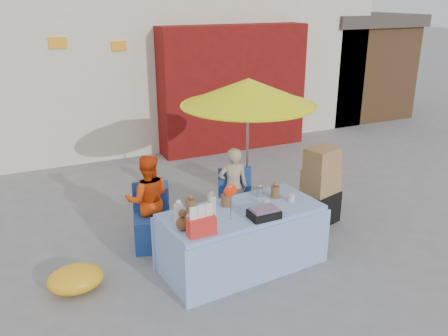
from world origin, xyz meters
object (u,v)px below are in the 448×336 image
vendor_orange (148,200)px  umbrella (248,93)px  chair_left (153,229)px  chair_right (237,212)px  box_stack (320,188)px  market_table (241,238)px  vendor_beige (233,187)px

vendor_orange → umbrella: bearing=-159.7°
chair_left → chair_right: same height
chair_right → box_stack: bearing=-0.6°
chair_right → box_stack: size_ratio=0.74×
market_table → chair_left: bearing=126.7°
box_stack → chair_right: bearing=164.6°
market_table → box_stack: 1.71m
umbrella → box_stack: umbrella is taller
chair_left → vendor_orange: size_ratio=0.68×
market_table → box_stack: bearing=15.5°
market_table → umbrella: 2.06m
market_table → vendor_orange: 1.37m
market_table → chair_right: (0.42, 0.93, -0.13)m
chair_left → box_stack: bearing=7.2°
chair_left → chair_right: size_ratio=1.00×
vendor_orange → umbrella: umbrella is taller
chair_right → market_table: bearing=-99.3°
box_stack → market_table: bearing=-159.3°
chair_left → vendor_beige: (1.25, 0.13, 0.33)m
vendor_orange → vendor_beige: 1.25m
vendor_orange → box_stack: (2.43, -0.46, -0.10)m
market_table → chair_left: (-0.83, 0.93, -0.13)m
vendor_beige → umbrella: umbrella is taller
chair_left → box_stack: size_ratio=0.74×
umbrella → box_stack: size_ratio=1.83×
chair_left → vendor_beige: size_ratio=0.72×
chair_right → vendor_beige: bearing=106.5°
vendor_beige → box_stack: vendor_beige is taller
umbrella → vendor_beige: bearing=-153.4°
market_table → umbrella: (0.71, 1.21, 1.50)m
chair_left → chair_right: (1.25, 0.00, 0.00)m
umbrella → vendor_orange: bearing=-174.5°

